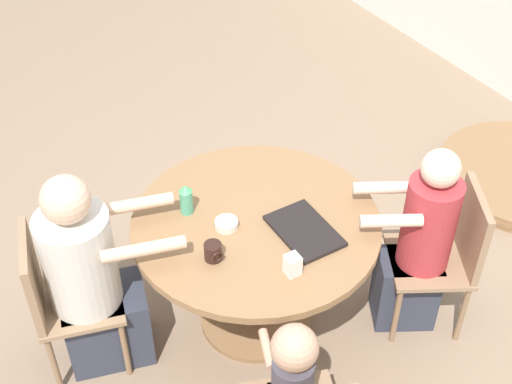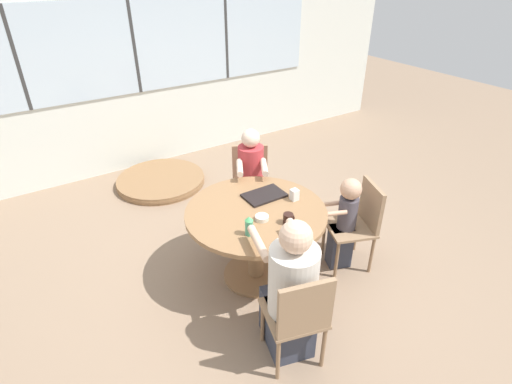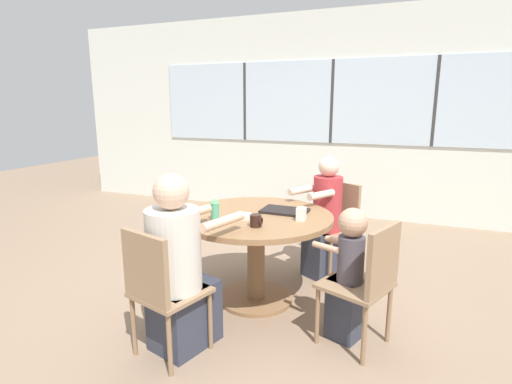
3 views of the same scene
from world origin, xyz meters
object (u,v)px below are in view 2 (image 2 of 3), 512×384
object	(u,v)px
person_woman_green_shirt	(290,295)
person_man_blue_shirt	(251,184)
chair_for_man_blue_shirt	(250,178)
milk_carton_small	(294,195)
person_toddler	(344,223)
bowl_white_shallow	(262,218)
chair_for_woman_green_shirt	(299,314)
chair_for_toddler	(360,219)
coffee_mug	(288,218)
folded_table_stack	(161,180)
sippy_cup	(249,225)

from	to	relation	value
person_woman_green_shirt	person_man_blue_shirt	xyz separation A→B (m)	(0.61, 1.49, -0.01)
chair_for_man_blue_shirt	milk_carton_small	bearing A→B (deg)	112.72
person_toddler	bowl_white_shallow	xyz separation A→B (m)	(-0.80, 0.15, 0.27)
bowl_white_shallow	chair_for_woman_green_shirt	bearing A→B (deg)	-105.77
chair_for_toddler	coffee_mug	distance (m)	0.84
chair_for_toddler	person_woman_green_shirt	world-z (taller)	person_woman_green_shirt
person_woman_green_shirt	person_toddler	xyz separation A→B (m)	(0.98, 0.48, -0.05)
chair_for_toddler	coffee_mug	bearing A→B (deg)	107.05
chair_for_man_blue_shirt	person_woman_green_shirt	distance (m)	1.77
chair_for_toddler	folded_table_stack	xyz separation A→B (m)	(-1.01, 2.49, -0.46)
coffee_mug	folded_table_stack	bearing A→B (deg)	95.18
chair_for_woman_green_shirt	milk_carton_small	bearing A→B (deg)	70.32
person_toddler	folded_table_stack	world-z (taller)	person_toddler
person_man_blue_shirt	folded_table_stack	size ratio (longest dim) A/B	0.99
chair_for_toddler	person_woman_green_shirt	size ratio (longest dim) A/B	0.73
person_woman_green_shirt	coffee_mug	xyz separation A→B (m)	(0.33, 0.48, 0.25)
person_man_blue_shirt	bowl_white_shallow	bearing A→B (deg)	92.36
milk_carton_small	person_woman_green_shirt	bearing A→B (deg)	-128.53
milk_carton_small	chair_for_toddler	bearing A→B (deg)	-30.08
chair_for_woman_green_shirt	person_toddler	size ratio (longest dim) A/B	0.91
person_woman_green_shirt	folded_table_stack	xyz separation A→B (m)	(0.11, 2.92, -0.48)
bowl_white_shallow	sippy_cup	bearing A→B (deg)	-149.76
sippy_cup	chair_for_man_blue_shirt	bearing A→B (deg)	57.64
chair_for_toddler	folded_table_stack	size ratio (longest dim) A/B	0.75
coffee_mug	milk_carton_small	size ratio (longest dim) A/B	0.86
folded_table_stack	person_toddler	bearing A→B (deg)	-70.30
sippy_cup	person_woman_green_shirt	bearing A→B (deg)	-88.75
chair_for_toddler	bowl_white_shallow	world-z (taller)	chair_for_toddler
folded_table_stack	chair_for_toddler	bearing A→B (deg)	-67.86
person_man_blue_shirt	bowl_white_shallow	distance (m)	0.98
chair_for_man_blue_shirt	coffee_mug	world-z (taller)	chair_for_man_blue_shirt
person_woman_green_shirt	bowl_white_shallow	xyz separation A→B (m)	(0.18, 0.64, 0.22)
person_woman_green_shirt	milk_carton_small	bearing A→B (deg)	66.91
chair_for_toddler	person_toddler	size ratio (longest dim) A/B	0.91
chair_for_woman_green_shirt	chair_for_toddler	size ratio (longest dim) A/B	1.00
chair_for_man_blue_shirt	milk_carton_small	distance (m)	0.94
person_woman_green_shirt	folded_table_stack	size ratio (longest dim) A/B	1.03
coffee_mug	chair_for_toddler	bearing A→B (deg)	-3.90
chair_for_woman_green_shirt	folded_table_stack	xyz separation A→B (m)	(0.16, 3.08, -0.46)
person_woman_green_shirt	sippy_cup	size ratio (longest dim) A/B	7.10
chair_for_toddler	folded_table_stack	distance (m)	2.72
chair_for_toddler	milk_carton_small	distance (m)	0.68
person_man_blue_shirt	coffee_mug	world-z (taller)	person_man_blue_shirt
chair_for_man_blue_shirt	person_man_blue_shirt	size ratio (longest dim) A/B	0.76
chair_for_man_blue_shirt	bowl_white_shallow	xyz separation A→B (m)	(-0.51, -0.99, 0.24)
chair_for_woman_green_shirt	sippy_cup	size ratio (longest dim) A/B	5.17
sippy_cup	person_toddler	bearing A→B (deg)	-2.31
person_woman_green_shirt	person_toddler	size ratio (longest dim) A/B	1.26
bowl_white_shallow	folded_table_stack	size ratio (longest dim) A/B	0.10
chair_for_toddler	folded_table_stack	bearing A→B (deg)	43.08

